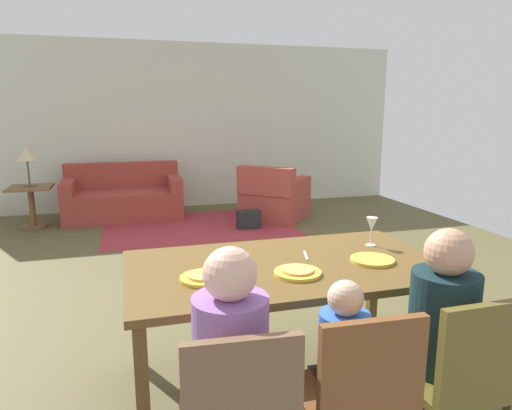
% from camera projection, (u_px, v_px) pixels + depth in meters
% --- Properties ---
extents(ground_plane, '(7.17, 6.58, 0.02)m').
position_uv_depth(ground_plane, '(243.00, 268.00, 4.79)').
color(ground_plane, brown).
extents(back_wall, '(7.17, 0.10, 2.70)m').
position_uv_depth(back_wall, '(193.00, 126.00, 7.65)').
color(back_wall, beige).
rests_on(back_wall, ground_plane).
extents(dining_table, '(1.77, 1.00, 0.76)m').
position_uv_depth(dining_table, '(286.00, 275.00, 2.59)').
color(dining_table, brown).
rests_on(dining_table, ground_plane).
extents(plate_near_man, '(0.25, 0.25, 0.02)m').
position_uv_depth(plate_near_man, '(204.00, 278.00, 2.33)').
color(plate_near_man, yellow).
rests_on(plate_near_man, dining_table).
extents(pizza_near_man, '(0.17, 0.17, 0.01)m').
position_uv_depth(pizza_near_man, '(204.00, 275.00, 2.33)').
color(pizza_near_man, gold).
rests_on(pizza_near_man, plate_near_man).
extents(plate_near_child, '(0.25, 0.25, 0.02)m').
position_uv_depth(plate_near_child, '(298.00, 273.00, 2.41)').
color(plate_near_child, yellow).
rests_on(plate_near_child, dining_table).
extents(pizza_near_child, '(0.17, 0.17, 0.01)m').
position_uv_depth(pizza_near_child, '(298.00, 270.00, 2.40)').
color(pizza_near_child, '#E5A751').
rests_on(pizza_near_child, plate_near_child).
extents(plate_near_woman, '(0.25, 0.25, 0.02)m').
position_uv_depth(plate_near_woman, '(372.00, 260.00, 2.61)').
color(plate_near_woman, gold).
rests_on(plate_near_woman, dining_table).
extents(wine_glass, '(0.07, 0.07, 0.19)m').
position_uv_depth(wine_glass, '(372.00, 226.00, 2.89)').
color(wine_glass, silver).
rests_on(wine_glass, dining_table).
extents(fork, '(0.04, 0.15, 0.01)m').
position_uv_depth(fork, '(243.00, 270.00, 2.46)').
color(fork, silver).
rests_on(fork, dining_table).
extents(knife, '(0.06, 0.17, 0.01)m').
position_uv_depth(knife, '(306.00, 255.00, 2.71)').
color(knife, silver).
rests_on(knife, dining_table).
extents(person_man, '(0.30, 0.41, 1.11)m').
position_uv_depth(person_man, '(230.00, 386.00, 1.85)').
color(person_man, '#33384B').
rests_on(person_man, ground_plane).
extents(dining_chair_child, '(0.44, 0.44, 0.87)m').
position_uv_depth(dining_chair_child, '(357.00, 396.00, 1.82)').
color(dining_chair_child, brown).
rests_on(dining_chair_child, ground_plane).
extents(person_child, '(0.22, 0.29, 0.92)m').
position_uv_depth(person_child, '(339.00, 385.00, 1.99)').
color(person_child, '#3D3E42').
rests_on(person_child, ground_plane).
extents(dining_chair_woman, '(0.42, 0.42, 0.87)m').
position_uv_depth(dining_chair_woman, '(461.00, 376.00, 1.95)').
color(dining_chair_woman, brown).
rests_on(dining_chair_woman, ground_plane).
extents(person_woman, '(0.30, 0.40, 1.11)m').
position_uv_depth(person_woman, '(435.00, 351.00, 2.11)').
color(person_woman, '#262C47').
rests_on(person_woman, ground_plane).
extents(area_rug, '(2.60, 1.80, 0.01)m').
position_uv_depth(area_rug, '(199.00, 226.00, 6.45)').
color(area_rug, maroon).
rests_on(area_rug, ground_plane).
extents(couch, '(1.71, 0.86, 0.82)m').
position_uv_depth(couch, '(124.00, 198.00, 6.93)').
color(couch, '#983A30').
rests_on(couch, ground_plane).
extents(armchair, '(1.21, 1.21, 0.82)m').
position_uv_depth(armchair, '(274.00, 198.00, 6.86)').
color(armchair, '#A64137').
rests_on(armchair, ground_plane).
extents(side_table, '(0.56, 0.56, 0.58)m').
position_uv_depth(side_table, '(31.00, 201.00, 6.34)').
color(side_table, brown).
rests_on(side_table, ground_plane).
extents(table_lamp, '(0.26, 0.26, 0.54)m').
position_uv_depth(table_lamp, '(27.00, 156.00, 6.21)').
color(table_lamp, brown).
rests_on(table_lamp, side_table).
extents(handbag, '(0.32, 0.16, 0.26)m').
position_uv_depth(handbag, '(249.00, 219.00, 6.32)').
color(handbag, '#222525').
rests_on(handbag, ground_plane).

